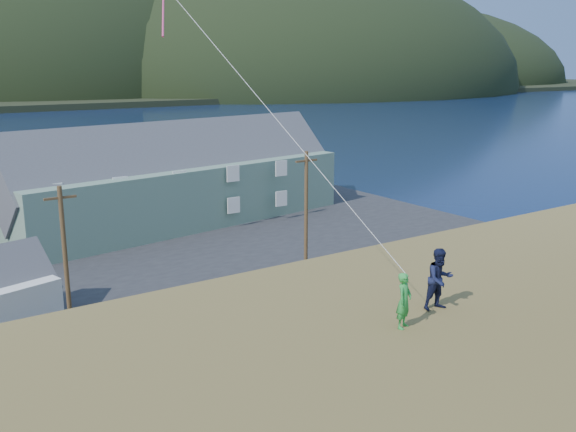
# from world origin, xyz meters

# --- Properties ---
(ground) EXTENTS (900.00, 900.00, 0.00)m
(ground) POSITION_xyz_m (0.00, 0.00, 0.00)
(ground) COLOR #0A1638
(ground) RESTS_ON ground
(grass_strip) EXTENTS (110.00, 8.00, 0.10)m
(grass_strip) POSITION_xyz_m (0.00, -2.00, 0.05)
(grass_strip) COLOR #4C3D19
(grass_strip) RESTS_ON ground
(waterfront_lot) EXTENTS (72.00, 36.00, 0.12)m
(waterfront_lot) POSITION_xyz_m (0.00, 17.00, 0.06)
(waterfront_lot) COLOR #28282B
(waterfront_lot) RESTS_ON ground
(lodge) EXTENTS (32.56, 13.46, 11.12)m
(lodge) POSITION_xyz_m (13.14, 21.57, 4.29)
(lodge) COLOR slate
(lodge) RESTS_ON waterfront_lot
(utility_poles) EXTENTS (30.99, 0.24, 8.73)m
(utility_poles) POSITION_xyz_m (-2.39, 1.50, 4.32)
(utility_poles) COLOR #47331E
(utility_poles) RESTS_ON waterfront_lot
(kite_flyer_green) EXTENTS (0.67, 0.57, 1.55)m
(kite_flyer_green) POSITION_xyz_m (1.05, -18.99, 7.97)
(kite_flyer_green) COLOR green
(kite_flyer_green) RESTS_ON hillside
(kite_flyer_navy) EXTENTS (0.99, 0.83, 1.83)m
(kite_flyer_navy) POSITION_xyz_m (2.85, -18.59, 8.12)
(kite_flyer_navy) COLOR #131836
(kite_flyer_navy) RESTS_ON hillside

